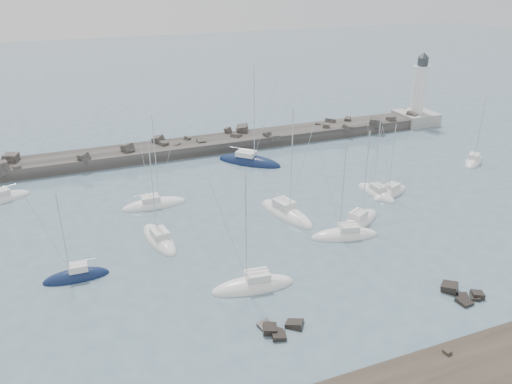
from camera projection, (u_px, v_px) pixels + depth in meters
The scene contains 16 objects.
ground at pixel (277, 267), 52.03m from camera, with size 400.00×400.00×0.00m, color slate.
rock_cluster_near at pixel (279, 330), 42.80m from camera, with size 4.15×3.12×1.38m.
rock_cluster_far at pixel (462, 295), 47.29m from camera, with size 3.54×3.80×1.44m.
breakwater at pixel (139, 157), 81.47m from camera, with size 115.00×7.28×5.28m.
lighthouse at pixel (417, 108), 98.77m from camera, with size 7.00×7.00×14.60m.
sailboat_2 at pixel (77, 277), 50.03m from camera, with size 6.47×2.18×10.45m.
sailboat_3 at pixel (159, 240), 56.91m from camera, with size 3.79×8.45×12.89m.
sailboat_4 at pixel (154, 205), 65.28m from camera, with size 8.40×2.67×13.16m.
sailboat_5 at pixel (253, 286), 48.57m from camera, with size 8.51×3.45×13.20m.
sailboat_6 at pixel (286, 214), 62.87m from camera, with size 5.27×9.87×14.98m.
sailboat_7 at pixel (359, 222), 60.92m from camera, with size 8.05×5.87×12.55m.
sailboat_8 at pixel (249, 162), 79.65m from camera, with size 9.92×9.79×16.73m.
sailboat_9 at pixel (390, 193), 68.67m from camera, with size 7.21×4.32×11.00m.
sailboat_10 at pixel (376, 193), 68.73m from camera, with size 2.93×7.32×11.36m.
sailboat_12 at pixel (473, 161), 79.95m from camera, with size 7.08×6.05×11.48m.
sailboat_13 at pixel (345, 236), 57.81m from camera, with size 8.34×4.27×12.62m.
Camera 1 is at (-18.36, -40.32, 28.47)m, focal length 35.00 mm.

